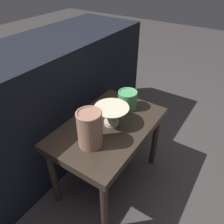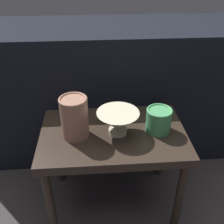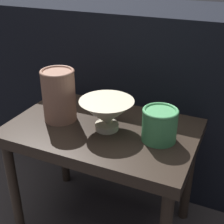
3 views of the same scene
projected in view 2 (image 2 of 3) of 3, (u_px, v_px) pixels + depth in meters
name	position (u px, v px, depth m)	size (l,w,h in m)	color
ground_plane	(113.00, 199.00, 1.38)	(8.00, 8.00, 0.00)	#383333
table	(113.00, 142.00, 1.17)	(0.63, 0.40, 0.44)	#2D231C
couch_backdrop	(107.00, 90.00, 1.59)	(1.60, 0.50, 0.77)	black
bowl	(118.00, 121.00, 1.10)	(0.18, 0.18, 0.10)	beige
vase_textured_left	(74.00, 117.00, 1.07)	(0.12, 0.12, 0.18)	#996B56
vase_colorful_right	(159.00, 119.00, 1.12)	(0.11, 0.11, 0.11)	#47995B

